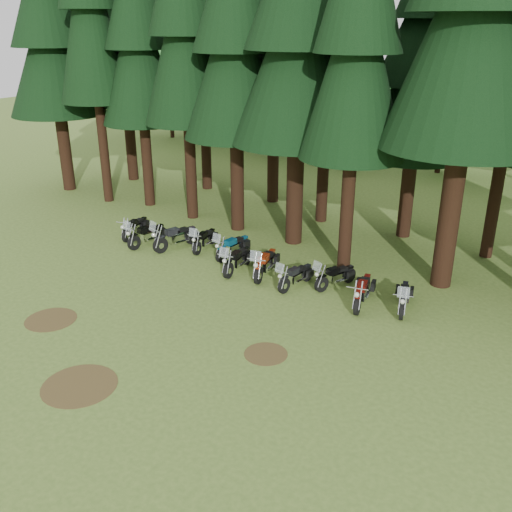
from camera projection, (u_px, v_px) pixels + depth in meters
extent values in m
plane|color=#4E6C28|center=(152.00, 321.00, 20.10)|extent=(120.00, 120.00, 0.00)
cylinder|color=black|center=(64.00, 145.00, 34.61)|extent=(0.73, 0.73, 5.51)
cone|color=black|center=(52.00, 53.00, 32.58)|extent=(5.49, 5.49, 6.89)
cylinder|color=black|center=(103.00, 143.00, 32.08)|extent=(0.52, 0.52, 6.77)
cone|color=black|center=(90.00, 18.00, 29.58)|extent=(3.92, 3.92, 8.47)
cylinder|color=black|center=(147.00, 157.00, 31.63)|extent=(0.58, 0.58, 5.53)
cone|color=black|center=(139.00, 56.00, 29.59)|extent=(4.32, 4.32, 6.91)
cylinder|color=black|center=(191.00, 162.00, 29.46)|extent=(0.58, 0.58, 5.99)
cone|color=black|center=(185.00, 44.00, 27.25)|extent=(4.32, 4.32, 7.49)
cylinder|color=black|center=(237.00, 175.00, 27.84)|extent=(0.66, 0.66, 5.57)
cone|color=black|center=(236.00, 60.00, 25.79)|extent=(4.95, 4.95, 6.96)
cylinder|color=black|center=(295.00, 184.00, 26.12)|extent=(0.77, 0.77, 5.70)
cone|color=black|center=(298.00, 58.00, 24.02)|extent=(5.81, 5.81, 7.12)
cylinder|color=black|center=(347.00, 204.00, 23.26)|extent=(0.55, 0.55, 5.71)
cone|color=black|center=(357.00, 63.00, 21.16)|extent=(4.15, 4.15, 7.14)
cylinder|color=black|center=(451.00, 206.00, 21.58)|extent=(0.80, 0.80, 6.62)
cone|color=black|center=(476.00, 25.00, 19.14)|extent=(5.98, 5.98, 8.27)
cylinder|color=black|center=(130.00, 135.00, 36.75)|extent=(0.67, 0.67, 5.87)
cone|color=black|center=(122.00, 42.00, 34.58)|extent=(5.00, 5.00, 7.33)
cylinder|color=black|center=(206.00, 144.00, 34.78)|extent=(0.60, 0.60, 5.53)
cone|color=black|center=(203.00, 52.00, 32.74)|extent=(4.52, 4.52, 6.91)
cylinder|color=black|center=(273.00, 154.00, 32.25)|extent=(0.65, 0.65, 5.55)
cone|color=black|center=(274.00, 54.00, 30.20)|extent=(4.85, 4.85, 6.94)
cylinder|color=black|center=(323.00, 169.00, 29.03)|extent=(0.58, 0.58, 5.52)
cone|color=black|center=(328.00, 60.00, 27.00)|extent=(4.35, 4.35, 6.90)
cylinder|color=black|center=(408.00, 189.00, 27.10)|extent=(0.66, 0.66, 4.70)
cone|color=black|center=(418.00, 92.00, 25.37)|extent=(4.94, 4.94, 5.87)
cone|color=black|center=(425.00, 25.00, 24.30)|extent=(3.95, 3.95, 4.96)
cylinder|color=black|center=(495.00, 196.00, 24.51)|extent=(0.53, 0.53, 5.56)
cylinder|color=black|center=(172.00, 118.00, 50.62)|extent=(0.36, 0.36, 3.33)
sphere|color=#255E26|center=(169.00, 66.00, 48.91)|extent=(7.78, 7.78, 7.78)
sphere|color=#255E26|center=(174.00, 77.00, 47.83)|extent=(5.55, 5.55, 5.55)
cylinder|color=black|center=(230.00, 125.00, 47.77)|extent=(0.36, 0.36, 3.29)
sphere|color=#255E26|center=(229.00, 70.00, 46.08)|extent=(7.69, 7.69, 7.69)
sphere|color=#255E26|center=(235.00, 81.00, 45.02)|extent=(5.49, 5.49, 5.49)
cylinder|color=black|center=(279.00, 137.00, 44.14)|extent=(0.36, 0.36, 2.80)
sphere|color=#255E26|center=(280.00, 87.00, 42.70)|extent=(6.53, 6.53, 6.53)
sphere|color=#255E26|center=(287.00, 98.00, 41.80)|extent=(4.67, 4.67, 4.67)
cylinder|color=black|center=(348.00, 146.00, 41.41)|extent=(0.36, 0.36, 2.55)
sphere|color=#255E26|center=(351.00, 98.00, 40.10)|extent=(5.95, 5.95, 5.95)
sphere|color=#255E26|center=(360.00, 109.00, 39.28)|extent=(4.25, 4.25, 4.25)
cylinder|color=black|center=(439.00, 155.00, 39.00)|extent=(0.36, 0.36, 2.47)
sphere|color=#255E26|center=(445.00, 106.00, 37.73)|extent=(5.76, 5.76, 5.76)
sphere|color=#255E26|center=(456.00, 117.00, 36.93)|extent=(4.12, 4.12, 4.12)
cylinder|color=#4C3D1E|center=(51.00, 320.00, 20.16)|extent=(1.80, 1.80, 0.01)
cylinder|color=#4C3D1E|center=(266.00, 354.00, 18.10)|extent=(1.40, 1.40, 0.01)
cylinder|color=#4C3D1E|center=(80.00, 385.00, 16.54)|extent=(2.20, 2.20, 0.01)
cylinder|color=black|center=(127.00, 236.00, 27.05)|extent=(0.29, 0.67, 0.65)
cylinder|color=black|center=(144.00, 226.00, 28.37)|extent=(0.29, 0.67, 0.65)
cube|color=silver|center=(136.00, 228.00, 27.72)|extent=(0.43, 0.74, 0.34)
cube|color=black|center=(133.00, 223.00, 27.39)|extent=(0.42, 0.60, 0.24)
cube|color=black|center=(138.00, 221.00, 27.79)|extent=(0.42, 0.60, 0.12)
cylinder|color=black|center=(134.00, 243.00, 26.13)|extent=(0.19, 0.69, 0.68)
cylinder|color=black|center=(160.00, 233.00, 27.29)|extent=(0.19, 0.69, 0.68)
cube|color=silver|center=(148.00, 236.00, 26.71)|extent=(0.34, 0.74, 0.35)
cube|color=black|center=(144.00, 230.00, 26.40)|extent=(0.35, 0.59, 0.25)
cube|color=black|center=(152.00, 228.00, 26.76)|extent=(0.35, 0.59, 0.12)
cube|color=silver|center=(127.00, 226.00, 25.55)|extent=(0.44, 0.16, 0.41)
cylinder|color=black|center=(160.00, 245.00, 25.78)|extent=(0.32, 0.75, 0.74)
cylinder|color=black|center=(192.00, 236.00, 26.84)|extent=(0.32, 0.75, 0.74)
cube|color=silver|center=(177.00, 238.00, 26.30)|extent=(0.49, 0.83, 0.38)
cube|color=#24232A|center=(172.00, 232.00, 25.99)|extent=(0.47, 0.68, 0.27)
cube|color=black|center=(181.00, 230.00, 26.32)|extent=(0.47, 0.68, 0.13)
cube|color=silver|center=(153.00, 226.00, 25.19)|extent=(0.49, 0.25, 0.44)
cylinder|color=black|center=(197.00, 248.00, 25.59)|extent=(0.26, 0.65, 0.63)
cylinder|color=black|center=(212.00, 237.00, 26.85)|extent=(0.26, 0.65, 0.63)
cube|color=silver|center=(205.00, 241.00, 26.23)|extent=(0.40, 0.71, 0.33)
cube|color=black|center=(203.00, 235.00, 25.91)|extent=(0.39, 0.58, 0.23)
cube|color=black|center=(207.00, 233.00, 26.30)|extent=(0.39, 0.58, 0.12)
cube|color=silver|center=(193.00, 233.00, 25.01)|extent=(0.42, 0.20, 0.38)
cylinder|color=black|center=(222.00, 255.00, 24.79)|extent=(0.18, 0.67, 0.66)
cylinder|color=black|center=(244.00, 245.00, 25.91)|extent=(0.18, 0.67, 0.66)
cube|color=silver|center=(234.00, 248.00, 25.35)|extent=(0.32, 0.72, 0.34)
cube|color=navy|center=(230.00, 242.00, 25.05)|extent=(0.33, 0.57, 0.24)
cube|color=black|center=(237.00, 240.00, 25.39)|extent=(0.33, 0.57, 0.12)
cube|color=silver|center=(217.00, 238.00, 24.23)|extent=(0.43, 0.15, 0.40)
cylinder|color=black|center=(228.00, 270.00, 23.28)|extent=(0.23, 0.69, 0.68)
cylinder|color=black|center=(247.00, 257.00, 24.58)|extent=(0.23, 0.69, 0.68)
cube|color=silver|center=(238.00, 261.00, 23.94)|extent=(0.38, 0.75, 0.35)
cube|color=black|center=(235.00, 255.00, 23.60)|extent=(0.38, 0.60, 0.25)
cube|color=black|center=(241.00, 252.00, 24.00)|extent=(0.38, 0.60, 0.12)
cube|color=silver|center=(224.00, 252.00, 22.67)|extent=(0.44, 0.18, 0.41)
cylinder|color=black|center=(258.00, 275.00, 22.79)|extent=(0.33, 0.73, 0.71)
cylinder|color=black|center=(272.00, 260.00, 24.24)|extent=(0.33, 0.73, 0.71)
cube|color=silver|center=(266.00, 265.00, 23.52)|extent=(0.48, 0.81, 0.37)
cube|color=#9C2B10|center=(264.00, 258.00, 23.16)|extent=(0.46, 0.66, 0.26)
cube|color=black|center=(268.00, 255.00, 23.61)|extent=(0.46, 0.66, 0.13)
cube|color=silver|center=(256.00, 256.00, 22.14)|extent=(0.47, 0.25, 0.43)
cylinder|color=black|center=(284.00, 286.00, 22.01)|extent=(0.21, 0.64, 0.62)
cylinder|color=black|center=(307.00, 274.00, 23.02)|extent=(0.21, 0.64, 0.62)
cube|color=silver|center=(297.00, 277.00, 22.51)|extent=(0.34, 0.69, 0.32)
cube|color=black|center=(293.00, 271.00, 22.23)|extent=(0.34, 0.55, 0.23)
cube|color=black|center=(300.00, 269.00, 22.55)|extent=(0.34, 0.55, 0.11)
cube|color=silver|center=(280.00, 268.00, 21.49)|extent=(0.41, 0.17, 0.37)
cylinder|color=black|center=(321.00, 284.00, 22.12)|extent=(0.34, 0.64, 0.63)
cylinder|color=black|center=(349.00, 275.00, 22.91)|extent=(0.34, 0.64, 0.63)
cube|color=silver|center=(336.00, 277.00, 22.51)|extent=(0.47, 0.72, 0.32)
cube|color=black|center=(333.00, 271.00, 22.26)|extent=(0.44, 0.59, 0.23)
cube|color=black|center=(341.00, 269.00, 22.51)|extent=(0.44, 0.59, 0.11)
cube|color=silver|center=(317.00, 266.00, 21.64)|extent=(0.42, 0.25, 0.38)
cylinder|color=black|center=(357.00, 305.00, 20.40)|extent=(0.32, 0.73, 0.72)
cylinder|color=black|center=(366.00, 286.00, 21.85)|extent=(0.32, 0.73, 0.72)
cube|color=silver|center=(363.00, 293.00, 21.13)|extent=(0.48, 0.81, 0.37)
cube|color=#61100C|center=(362.00, 286.00, 20.76)|extent=(0.46, 0.66, 0.26)
cube|color=black|center=(364.00, 281.00, 21.21)|extent=(0.46, 0.66, 0.13)
cylinder|color=black|center=(402.00, 311.00, 20.07)|extent=(0.33, 0.66, 0.65)
cylinder|color=black|center=(404.00, 293.00, 21.42)|extent=(0.33, 0.66, 0.65)
cube|color=silver|center=(403.00, 299.00, 20.75)|extent=(0.47, 0.74, 0.33)
cube|color=black|center=(404.00, 293.00, 20.42)|extent=(0.44, 0.61, 0.24)
cube|color=black|center=(405.00, 288.00, 20.83)|extent=(0.44, 0.61, 0.12)
cube|color=silver|center=(404.00, 292.00, 19.47)|extent=(0.43, 0.24, 0.39)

